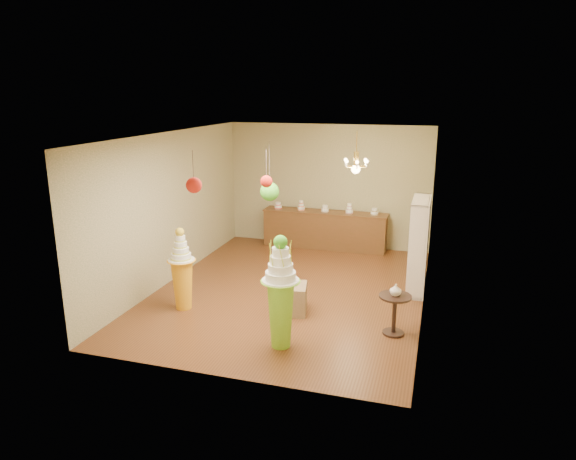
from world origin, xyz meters
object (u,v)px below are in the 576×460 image
(round_table, at_px, (395,309))
(sideboard, at_px, (325,229))
(pedestal_green, at_px, (281,300))
(pedestal_orange, at_px, (182,277))

(round_table, bearing_deg, sideboard, 116.24)
(pedestal_green, distance_m, pedestal_orange, 2.26)
(pedestal_green, xyz_separation_m, round_table, (1.61, 0.90, -0.33))
(pedestal_orange, xyz_separation_m, round_table, (3.69, 0.05, -0.17))
(sideboard, distance_m, round_table, 4.74)
(pedestal_orange, bearing_deg, sideboard, 69.65)
(round_table, bearing_deg, pedestal_green, -150.60)
(round_table, bearing_deg, pedestal_orange, -179.15)
(pedestal_green, height_order, pedestal_orange, pedestal_green)
(pedestal_green, xyz_separation_m, sideboard, (-0.49, 5.16, -0.28))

